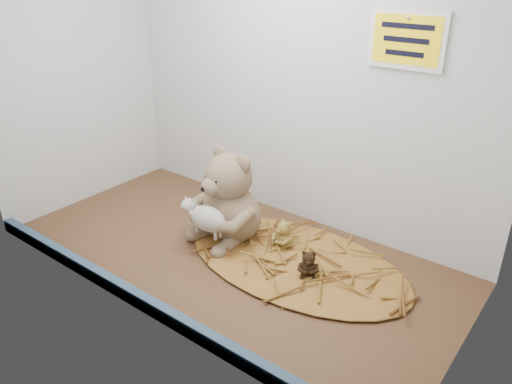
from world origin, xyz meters
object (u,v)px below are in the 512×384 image
Objects in this scene: mini_teddy_tan at (285,233)px; mini_teddy_brown at (309,262)px; toy_lamb at (208,219)px; main_teddy at (231,195)px.

mini_teddy_tan is 14.29cm from mini_teddy_brown.
toy_lamb reaches higher than mini_teddy_brown.
toy_lamb is 21.02cm from mini_teddy_tan.
mini_teddy_tan is at bearing 117.50° from mini_teddy_brown.
main_teddy is 3.97× the size of mini_teddy_brown.
mini_teddy_brown is at bearing 4.11° from main_teddy.
toy_lamb is 1.88× the size of mini_teddy_tan.
main_teddy is 3.39× the size of mini_teddy_tan.
main_teddy is 17.88cm from mini_teddy_tan.
main_teddy is 9.94cm from toy_lamb.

